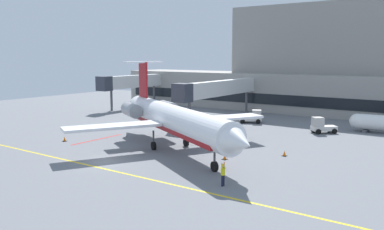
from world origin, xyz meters
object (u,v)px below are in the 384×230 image
Objects in this scene: fuel_tank at (380,123)px; regional_jet at (172,119)px; marshaller at (223,174)px; baggage_tug at (322,126)px; pushback_tractor at (252,117)px.

regional_jet is at bearing -125.40° from fuel_tank.
regional_jet reaches higher than marshaller.
regional_jet is 8.25× the size of baggage_tug.
regional_jet is at bearing 145.20° from marshaller.
baggage_tug is 11.54m from pushback_tractor.
marshaller is (12.06, -28.76, 0.05)m from pushback_tractor.
marshaller is at bearing -34.80° from regional_jet.
regional_jet is 7.35× the size of pushback_tractor.
fuel_tank is at bearing 54.60° from regional_jet.
marshaller is (11.07, -7.69, -2.43)m from regional_jet.
regional_jet is 21.24m from pushback_tractor.
baggage_tug is at bearing 91.60° from marshaller.
regional_jet reaches higher than pushback_tractor.
fuel_tank is (6.29, 4.56, 0.40)m from baggage_tug.
pushback_tractor is 0.48× the size of fuel_tank.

